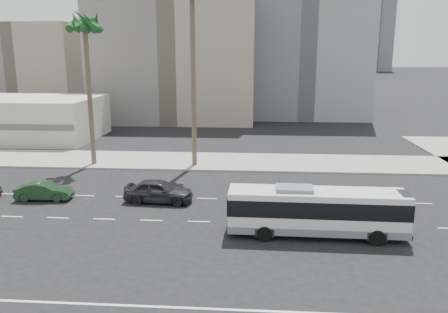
# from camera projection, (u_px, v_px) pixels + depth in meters

# --- Properties ---
(ground) EXTENTS (700.00, 700.00, 0.00)m
(ground) POSITION_uv_depth(u_px,v_px,m) (248.00, 223.00, 27.04)
(ground) COLOR black
(ground) RESTS_ON ground
(sidewalk_north) EXTENTS (120.00, 7.00, 0.15)m
(sidewalk_north) POSITION_uv_depth(u_px,v_px,m) (251.00, 162.00, 42.08)
(sidewalk_north) COLOR gray
(sidewalk_north) RESTS_ON ground
(commercial_low) EXTENTS (22.00, 12.16, 5.00)m
(commercial_low) POSITION_uv_depth(u_px,v_px,m) (6.00, 118.00, 53.83)
(commercial_low) COLOR beige
(commercial_low) RESTS_ON ground
(midrise_beige_west) EXTENTS (24.00, 18.00, 18.00)m
(midrise_beige_west) POSITION_uv_depth(u_px,v_px,m) (178.00, 61.00, 69.57)
(midrise_beige_west) COLOR gray
(midrise_beige_west) RESTS_ON ground
(midrise_gray_center) EXTENTS (20.00, 20.00, 26.00)m
(midrise_gray_center) POSITION_uv_depth(u_px,v_px,m) (302.00, 37.00, 74.06)
(midrise_gray_center) COLOR slate
(midrise_gray_center) RESTS_ON ground
(midrise_beige_far) EXTENTS (18.00, 16.00, 15.00)m
(midrise_beige_far) POSITION_uv_depth(u_px,v_px,m) (35.00, 70.00, 76.59)
(midrise_beige_far) COLOR gray
(midrise_beige_far) RESTS_ON ground
(civic_tower) EXTENTS (42.00, 42.00, 129.00)m
(civic_tower) POSITION_uv_depth(u_px,v_px,m) (253.00, 5.00, 261.30)
(civic_tower) COLOR beige
(civic_tower) RESTS_ON ground
(highrise_right) EXTENTS (26.00, 26.00, 70.00)m
(highrise_right) POSITION_uv_depth(u_px,v_px,m) (340.00, 7.00, 239.43)
(highrise_right) COLOR slate
(highrise_right) RESTS_ON ground
(highrise_far) EXTENTS (22.00, 22.00, 60.00)m
(highrise_far) POSITION_uv_depth(u_px,v_px,m) (372.00, 21.00, 267.95)
(highrise_far) COLOR slate
(highrise_far) RESTS_ON ground
(city_bus) EXTENTS (10.01, 2.44, 2.86)m
(city_bus) POSITION_uv_depth(u_px,v_px,m) (317.00, 210.00, 24.89)
(city_bus) COLOR silver
(city_bus) RESTS_ON ground
(car_a) EXTENTS (2.23, 4.88, 1.62)m
(car_a) POSITION_uv_depth(u_px,v_px,m) (159.00, 191.00, 30.74)
(car_a) COLOR #262629
(car_a) RESTS_ON ground
(car_b) EXTENTS (1.58, 3.96, 1.28)m
(car_b) POSITION_uv_depth(u_px,v_px,m) (44.00, 191.00, 31.26)
(car_b) COLOR #1A381D
(car_b) RESTS_ON ground
(palm_mid) EXTENTS (4.47, 4.47, 13.82)m
(palm_mid) POSITION_uv_depth(u_px,v_px,m) (85.00, 27.00, 38.46)
(palm_mid) COLOR brown
(palm_mid) RESTS_ON ground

